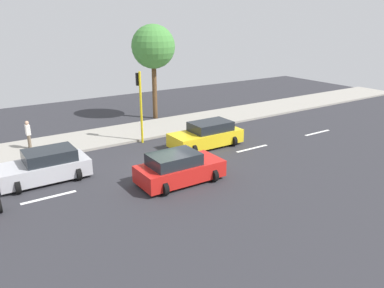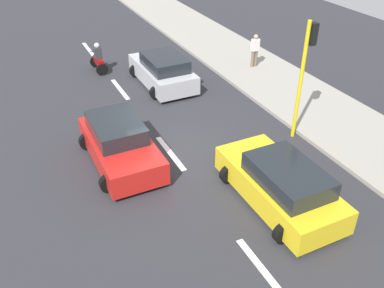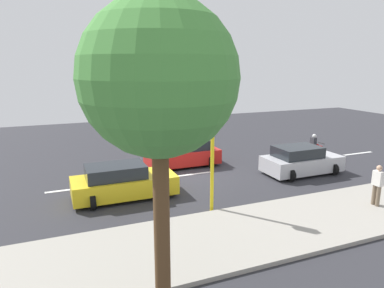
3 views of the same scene
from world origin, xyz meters
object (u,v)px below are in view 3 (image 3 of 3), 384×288
at_px(car_silver, 301,161).
at_px(pedestrian_near_signal, 377,184).
at_px(car_yellow_cab, 122,182).
at_px(car_red, 184,154).
at_px(traffic_light_corner, 214,141).
at_px(motorcycle, 314,148).
at_px(street_tree_south, 159,80).

bearing_deg(car_silver, pedestrian_near_signal, -2.99).
height_order(car_yellow_cab, car_red, same).
bearing_deg(car_silver, traffic_light_corner, -66.94).
relative_size(car_yellow_cab, car_silver, 1.07).
height_order(car_silver, car_red, same).
distance_m(motorcycle, street_tree_south, 17.20).
bearing_deg(street_tree_south, motorcycle, 127.34).
relative_size(car_yellow_cab, traffic_light_corner, 1.00).
xyz_separation_m(car_silver, pedestrian_near_signal, (4.98, -0.26, 0.35)).
bearing_deg(traffic_light_corner, car_yellow_cab, -134.41).
height_order(pedestrian_near_signal, street_tree_south, street_tree_south).
height_order(car_red, street_tree_south, street_tree_south).
height_order(car_red, pedestrian_near_signal, pedestrian_near_signal).
xyz_separation_m(pedestrian_near_signal, traffic_light_corner, (-2.19, -6.30, 1.87)).
height_order(motorcycle, street_tree_south, street_tree_south).
relative_size(car_red, pedestrian_near_signal, 2.46).
xyz_separation_m(car_red, motorcycle, (1.47, 8.24, -0.07)).
xyz_separation_m(car_yellow_cab, car_silver, (0.15, 9.56, -0.00)).
bearing_deg(traffic_light_corner, car_silver, 113.06).
distance_m(motorcycle, traffic_light_corner, 11.05).
bearing_deg(motorcycle, traffic_light_corner, -61.69).
height_order(traffic_light_corner, street_tree_south, street_tree_south).
bearing_deg(motorcycle, pedestrian_near_signal, -23.75).
bearing_deg(car_silver, motorcycle, 128.29).
relative_size(pedestrian_near_signal, street_tree_south, 0.24).
distance_m(car_yellow_cab, street_tree_south, 9.17).
bearing_deg(pedestrian_near_signal, traffic_light_corner, -109.14).
distance_m(car_silver, traffic_light_corner, 7.47).
bearing_deg(car_red, pedestrian_near_signal, 29.76).
relative_size(car_silver, street_tree_south, 0.59).
bearing_deg(pedestrian_near_signal, car_red, -150.24).
distance_m(car_red, street_tree_south, 13.35).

